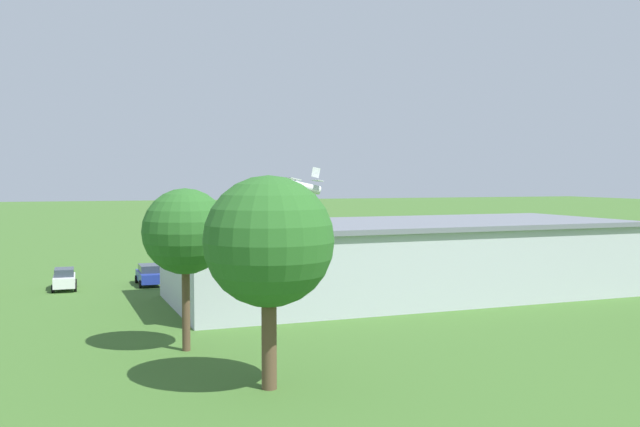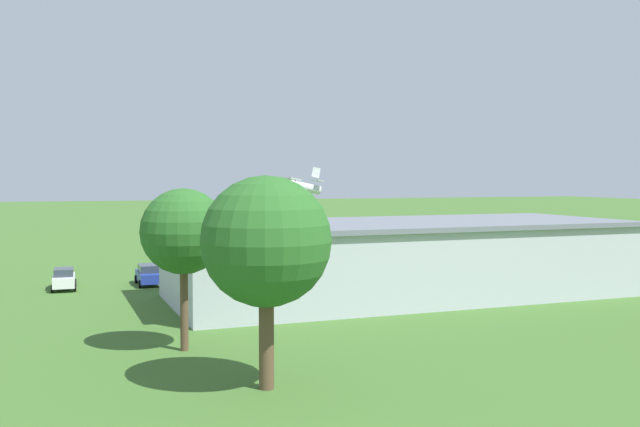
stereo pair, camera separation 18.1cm
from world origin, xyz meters
The scene contains 10 objects.
ground_plane centered at (0.00, 0.00, 0.00)m, with size 400.00×400.00×0.00m, color #3D6628.
hangar centered at (-0.16, 37.20, 2.83)m, with size 35.24×15.53×5.65m.
biplane centered at (-3.65, -3.36, 7.98)m, with size 7.84×8.16×4.20m.
car_blue centered at (17.46, 25.49, 0.87)m, with size 2.03×4.57×1.69m.
car_white centered at (24.09, 25.89, 0.87)m, with size 1.87×4.08×1.70m.
person_beside_truck centered at (13.93, 21.56, 0.78)m, with size 0.47×0.47×1.58m.
person_at_fence_line centered at (-15.76, 21.38, 0.88)m, with size 0.49×0.49×1.75m.
person_watching_takeoff centered at (-11.02, 22.06, 0.75)m, with size 0.48×0.48×1.53m.
tree_behind_hangar_right centered at (15.32, 57.17, 6.24)m, with size 5.55×5.55×9.06m.
tree_near_perimeter_road centered at (17.70, 49.31, 6.16)m, with size 4.43×4.43×8.42m.
Camera 2 is at (22.64, 86.22, 8.96)m, focal length 40.10 mm.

